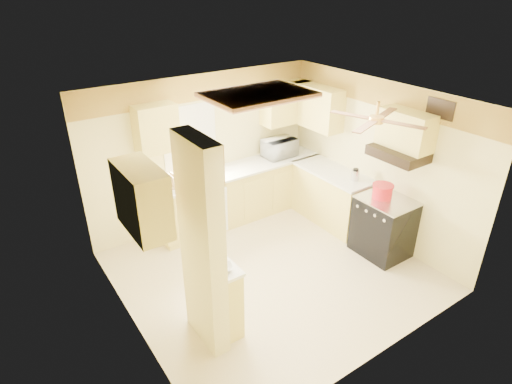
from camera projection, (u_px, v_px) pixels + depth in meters
floor at (272, 271)px, 6.19m from camera, size 4.00×4.00×0.00m
ceiling at (275, 101)px, 5.05m from camera, size 4.00×4.00×0.00m
wall_back at (204, 151)px, 7.01m from camera, size 4.00×0.00×4.00m
wall_front at (388, 268)px, 4.23m from camera, size 4.00×0.00×4.00m
wall_left at (125, 243)px, 4.61m from camera, size 0.00×3.80×3.80m
wall_right at (377, 161)px, 6.63m from camera, size 0.00×3.80×3.80m
wallpaper_border at (201, 87)px, 6.52m from camera, size 4.00×0.02×0.40m
partition_column at (202, 248)px, 4.54m from camera, size 0.20×0.70×2.50m
partition_ledge at (223, 298)px, 5.01m from camera, size 0.25×0.55×0.90m
ledge_top at (221, 266)px, 4.80m from camera, size 0.28×0.58×0.04m
lower_cabinets_back at (241, 193)px, 7.41m from camera, size 3.00×0.60×0.90m
lower_cabinets_right at (331, 197)px, 7.28m from camera, size 0.60×1.40×0.90m
countertop_back at (240, 169)px, 7.19m from camera, size 3.04×0.64×0.04m
countertop_right at (333, 172)px, 7.06m from camera, size 0.64×1.44×0.04m
dishwasher_panel at (212, 214)px, 6.81m from camera, size 0.58×0.02×0.80m
window at (190, 137)px, 6.74m from camera, size 0.92×0.02×1.02m
upper_cab_back_left at (156, 128)px, 6.18m from camera, size 0.60×0.35×0.70m
upper_cab_back_right at (286, 103)px, 7.39m from camera, size 0.90×0.35×0.70m
upper_cab_right at (317, 107)px, 7.18m from camera, size 0.35×1.00×0.70m
upper_cab_left_wall at (142, 199)px, 4.24m from camera, size 0.35×0.75×0.70m
upper_cab_over_stove at (406, 130)px, 5.82m from camera, size 0.35×0.76×0.52m
stove at (383, 226)px, 6.42m from camera, size 0.68×0.77×0.92m
range_hood at (398, 154)px, 5.93m from camera, size 0.50×0.76×0.14m
poster_menu at (209, 195)px, 4.32m from camera, size 0.02×0.42×0.57m
poster_nashville at (212, 248)px, 4.61m from camera, size 0.02×0.42×0.57m
ceiling_light_panel at (258, 95)px, 5.49m from camera, size 1.35×0.95×0.06m
ceiling_fan at (376, 119)px, 5.14m from camera, size 1.15×1.15×0.26m
vent_grate at (440, 109)px, 5.48m from camera, size 0.02×0.40×0.25m
microwave at (280, 148)px, 7.56m from camera, size 0.58×0.40×0.32m
bowl at (224, 268)px, 4.70m from camera, size 0.26×0.26×0.05m
dutch_oven at (382, 191)px, 6.23m from camera, size 0.31×0.31×0.21m
kettle at (355, 175)px, 6.70m from camera, size 0.13×0.13×0.20m
dish_rack at (179, 180)px, 6.57m from camera, size 0.36×0.28×0.20m
utensil_crock at (218, 166)px, 7.06m from camera, size 0.12×0.12×0.24m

